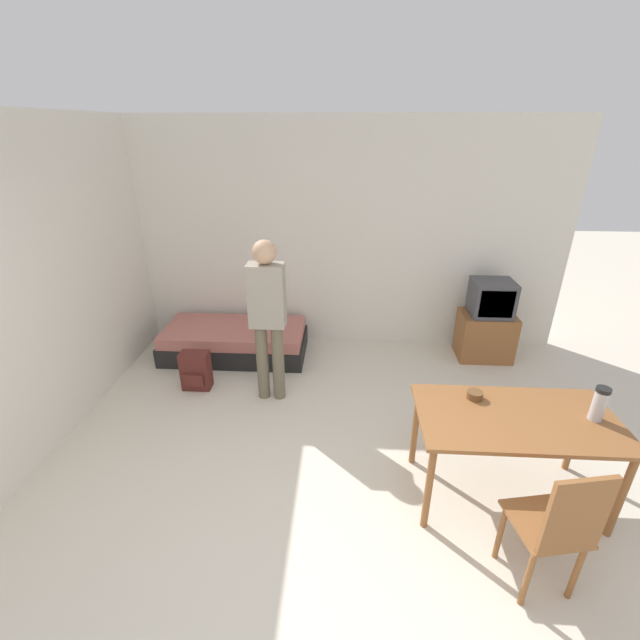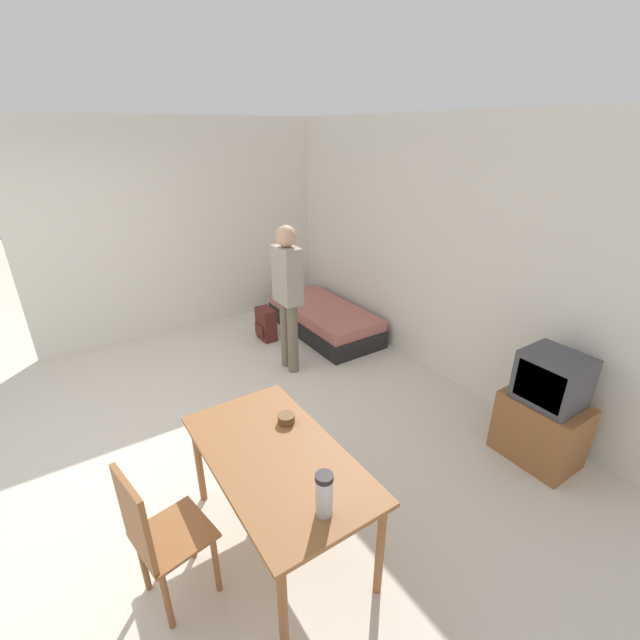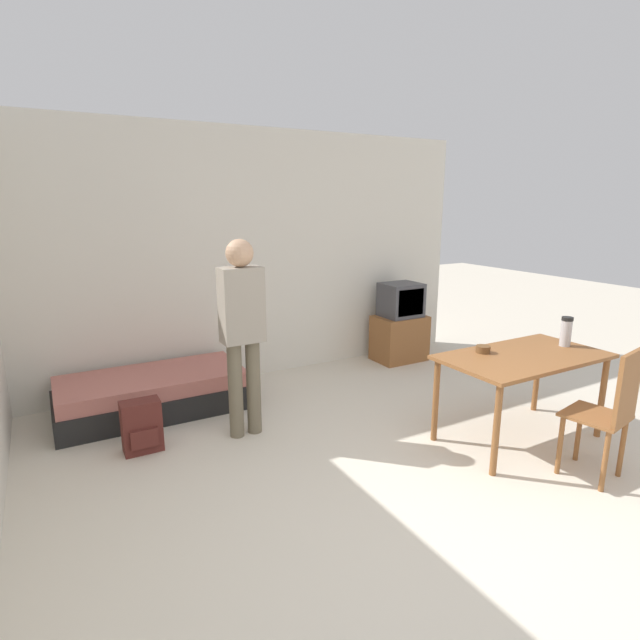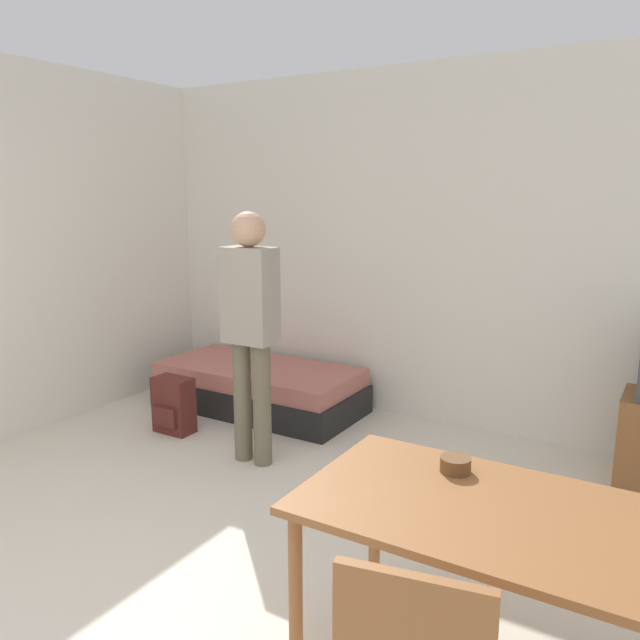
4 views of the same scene
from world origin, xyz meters
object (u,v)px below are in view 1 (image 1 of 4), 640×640
(person_standing, at_px, (268,311))
(dining_table, at_px, (515,426))
(thermos_flask, at_px, (600,402))
(backpack, at_px, (196,371))
(daybed, at_px, (235,341))
(wooden_chair, at_px, (558,526))
(mate_bowl, at_px, (475,395))
(tv, at_px, (487,324))

(person_standing, bearing_deg, dining_table, -31.34)
(thermos_flask, relative_size, backpack, 0.60)
(daybed, bearing_deg, dining_table, -38.99)
(wooden_chair, height_order, mate_bowl, wooden_chair)
(daybed, bearing_deg, thermos_flask, -33.90)
(thermos_flask, bearing_deg, dining_table, -179.77)
(tv, height_order, dining_table, tv)
(daybed, relative_size, tv, 1.75)
(thermos_flask, xyz_separation_m, backpack, (-3.29, 1.30, -0.66))
(daybed, distance_m, dining_table, 3.30)
(tv, height_order, mate_bowl, tv)
(person_standing, relative_size, thermos_flask, 6.52)
(daybed, relative_size, backpack, 4.03)
(daybed, xyz_separation_m, dining_table, (2.54, -2.06, 0.47))
(person_standing, height_order, thermos_flask, person_standing)
(tv, relative_size, mate_bowl, 8.35)
(thermos_flask, bearing_deg, tv, 91.26)
(daybed, height_order, thermos_flask, thermos_flask)
(person_standing, height_order, backpack, person_standing)
(dining_table, xyz_separation_m, thermos_flask, (0.52, 0.00, 0.22))
(tv, distance_m, backpack, 3.37)
(wooden_chair, distance_m, mate_bowl, 1.00)
(dining_table, xyz_separation_m, wooden_chair, (-0.01, -0.74, -0.11))
(thermos_flask, bearing_deg, daybed, 146.10)
(person_standing, height_order, mate_bowl, person_standing)
(wooden_chair, bearing_deg, dining_table, 89.58)
(tv, relative_size, person_standing, 0.59)
(dining_table, distance_m, thermos_flask, 0.56)
(person_standing, distance_m, mate_bowl, 1.98)
(wooden_chair, height_order, person_standing, person_standing)
(dining_table, height_order, person_standing, person_standing)
(backpack, bearing_deg, person_standing, -7.74)
(person_standing, bearing_deg, mate_bowl, -29.92)
(daybed, bearing_deg, wooden_chair, -47.79)
(mate_bowl, bearing_deg, person_standing, 150.08)
(daybed, relative_size, wooden_chair, 1.75)
(tv, xyz_separation_m, thermos_flask, (0.05, -2.18, 0.43))
(thermos_flask, height_order, mate_bowl, thermos_flask)
(dining_table, xyz_separation_m, backpack, (-2.78, 1.30, -0.44))
(daybed, height_order, tv, tv)
(tv, bearing_deg, dining_table, -102.13)
(daybed, distance_m, tv, 3.02)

